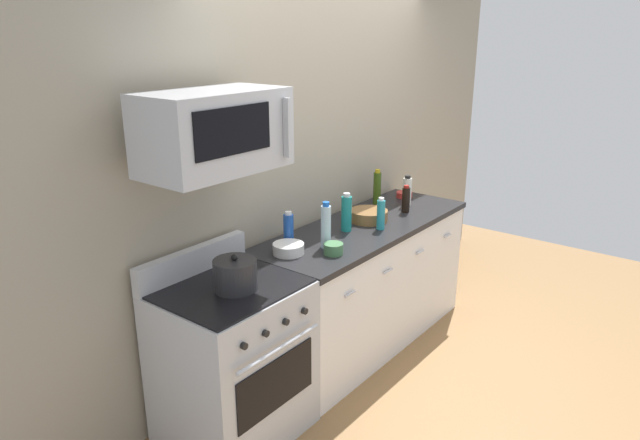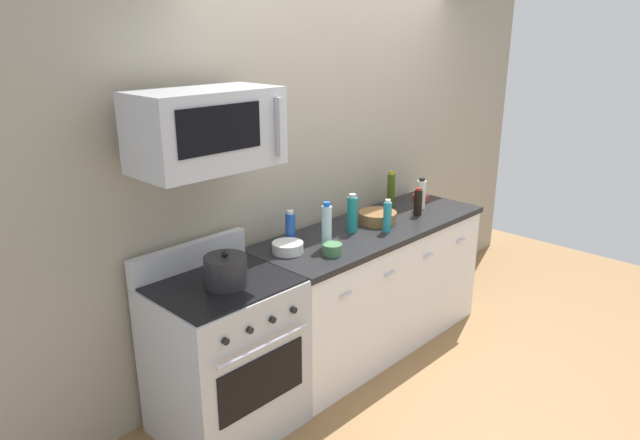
{
  "view_description": "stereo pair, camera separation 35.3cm",
  "coord_description": "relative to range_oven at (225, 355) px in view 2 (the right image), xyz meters",
  "views": [
    {
      "loc": [
        -3.24,
        -2.12,
        2.24
      ],
      "look_at": [
        -0.59,
        -0.05,
        1.12
      ],
      "focal_mm": 32.5,
      "sensor_mm": 36.0,
      "label": 1
    },
    {
      "loc": [
        -3.0,
        -2.38,
        2.24
      ],
      "look_at": [
        -0.59,
        -0.05,
        1.12
      ],
      "focal_mm": 32.5,
      "sensor_mm": 36.0,
      "label": 2
    }
  ],
  "objects": [
    {
      "name": "bottle_sparkling_teal",
      "position": [
        1.12,
        0.03,
        0.58
      ],
      "size": [
        0.07,
        0.07,
        0.26
      ],
      "color": "#197F7A",
      "rests_on": "countertop_slab"
    },
    {
      "name": "bottle_olive_oil",
      "position": [
        1.78,
        0.21,
        0.58
      ],
      "size": [
        0.06,
        0.06,
        0.28
      ],
      "color": "#385114",
      "rests_on": "countertop_slab"
    },
    {
      "name": "bottle_vinegar_white",
      "position": [
        1.89,
        0.0,
        0.56
      ],
      "size": [
        0.07,
        0.07,
        0.24
      ],
      "color": "silver",
      "rests_on": "countertop_slab"
    },
    {
      "name": "bowl_green_glaze",
      "position": [
        0.72,
        -0.16,
        0.49
      ],
      "size": [
        0.12,
        0.12,
        0.07
      ],
      "color": "#477A4C",
      "rests_on": "countertop_slab"
    },
    {
      "name": "counter_unit",
      "position": [
        1.31,
        -0.0,
        -0.01
      ],
      "size": [
        1.88,
        0.66,
        0.92
      ],
      "color": "white",
      "rests_on": "ground_plane"
    },
    {
      "name": "bottle_soy_sauce_dark",
      "position": [
        1.74,
        -0.07,
        0.55
      ],
      "size": [
        0.06,
        0.06,
        0.21
      ],
      "color": "black",
      "rests_on": "countertop_slab"
    },
    {
      "name": "range_oven",
      "position": [
        0.0,
        0.0,
        0.0
      ],
      "size": [
        0.76,
        0.69,
        1.07
      ],
      "color": "#B7BABF",
      "rests_on": "ground_plane"
    },
    {
      "name": "microwave",
      "position": [
        0.0,
        0.04,
        1.28
      ],
      "size": [
        0.74,
        0.44,
        0.4
      ],
      "color": "#B7BABF"
    },
    {
      "name": "bowl_red_small",
      "position": [
        2.07,
        0.13,
        0.48
      ],
      "size": [
        0.13,
        0.13,
        0.05
      ],
      "color": "#B72D28",
      "rests_on": "countertop_slab"
    },
    {
      "name": "bowl_white_ceramic",
      "position": [
        0.56,
        0.06,
        0.49
      ],
      "size": [
        0.19,
        0.19,
        0.07
      ],
      "color": "white",
      "rests_on": "countertop_slab"
    },
    {
      "name": "stockpot",
      "position": [
        0.0,
        -0.05,
        0.54
      ],
      "size": [
        0.23,
        0.23,
        0.2
      ],
      "color": "#262628",
      "rests_on": "range_oven"
    },
    {
      "name": "bottle_soda_blue",
      "position": [
        0.67,
        0.16,
        0.56
      ],
      "size": [
        0.07,
        0.07,
        0.22
      ],
      "color": "#1E4CA5",
      "rests_on": "countertop_slab"
    },
    {
      "name": "bottle_dish_soap",
      "position": [
        1.29,
        -0.14,
        0.56
      ],
      "size": [
        0.06,
        0.06,
        0.23
      ],
      "color": "teal",
      "rests_on": "countertop_slab"
    },
    {
      "name": "bottle_water_clear",
      "position": [
        0.78,
        -0.05,
        0.59
      ],
      "size": [
        0.06,
        0.06,
        0.3
      ],
      "color": "silver",
      "rests_on": "countertop_slab"
    },
    {
      "name": "ground_plane",
      "position": [
        1.31,
        -0.0,
        -0.47
      ],
      "size": [
        5.96,
        5.96,
        0.0
      ],
      "primitive_type": "plane",
      "color": "olive"
    },
    {
      "name": "bowl_wooden_salad",
      "position": [
        1.39,
        0.03,
        0.49
      ],
      "size": [
        0.27,
        0.27,
        0.08
      ],
      "color": "brown",
      "rests_on": "countertop_slab"
    },
    {
      "name": "back_wall",
      "position": [
        1.31,
        0.41,
        0.88
      ],
      "size": [
        4.97,
        0.1,
        2.7
      ],
      "primitive_type": "cube",
      "color": "#9E937F",
      "rests_on": "ground_plane"
    }
  ]
}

